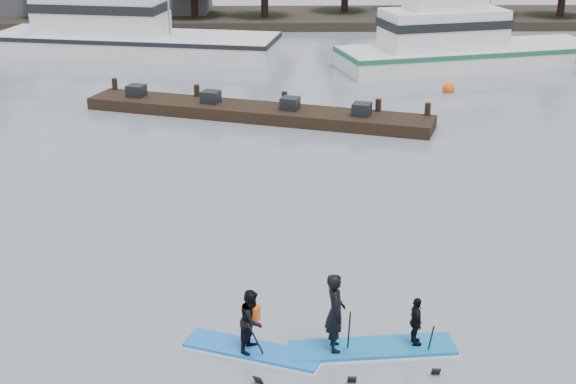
{
  "coord_description": "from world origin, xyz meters",
  "views": [
    {
      "loc": [
        -0.37,
        -14.84,
        9.15
      ],
      "look_at": [
        0.0,
        6.0,
        1.1
      ],
      "focal_mm": 50.0,
      "sensor_mm": 36.0,
      "label": 1
    }
  ],
  "objects_px": {
    "paddleboard_solo": "(252,330)",
    "fishing_boat_medium": "(463,56)",
    "fishing_boat_large": "(127,42)",
    "floating_dock": "(256,112)",
    "paddleboard_duo": "(364,327)"
  },
  "relations": [
    {
      "from": "fishing_boat_large",
      "to": "paddleboard_duo",
      "type": "xyz_separation_m",
      "value": [
        10.18,
        -31.37,
        -0.1
      ]
    },
    {
      "from": "paddleboard_solo",
      "to": "fishing_boat_medium",
      "type": "bearing_deg",
      "value": 90.42
    },
    {
      "from": "paddleboard_solo",
      "to": "paddleboard_duo",
      "type": "relative_size",
      "value": 0.85
    },
    {
      "from": "fishing_boat_large",
      "to": "paddleboard_solo",
      "type": "relative_size",
      "value": 5.53
    },
    {
      "from": "fishing_boat_large",
      "to": "fishing_boat_medium",
      "type": "xyz_separation_m",
      "value": [
        18.4,
        -3.73,
        -0.1
      ]
    },
    {
      "from": "floating_dock",
      "to": "paddleboard_duo",
      "type": "height_order",
      "value": "paddleboard_duo"
    },
    {
      "from": "fishing_boat_large",
      "to": "fishing_boat_medium",
      "type": "distance_m",
      "value": 18.77
    },
    {
      "from": "paddleboard_solo",
      "to": "floating_dock",
      "type": "bearing_deg",
      "value": 112.19
    },
    {
      "from": "paddleboard_solo",
      "to": "paddleboard_duo",
      "type": "bearing_deg",
      "value": 21.41
    },
    {
      "from": "fishing_boat_large",
      "to": "paddleboard_solo",
      "type": "distance_m",
      "value": 32.35
    },
    {
      "from": "fishing_boat_large",
      "to": "floating_dock",
      "type": "distance_m",
      "value": 15.44
    },
    {
      "from": "fishing_boat_large",
      "to": "paddleboard_duo",
      "type": "height_order",
      "value": "fishing_boat_large"
    },
    {
      "from": "fishing_boat_medium",
      "to": "fishing_boat_large",
      "type": "bearing_deg",
      "value": 154.62
    },
    {
      "from": "floating_dock",
      "to": "fishing_boat_medium",
      "type": "bearing_deg",
      "value": 60.73
    },
    {
      "from": "floating_dock",
      "to": "paddleboard_duo",
      "type": "bearing_deg",
      "value": -62.96
    }
  ]
}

